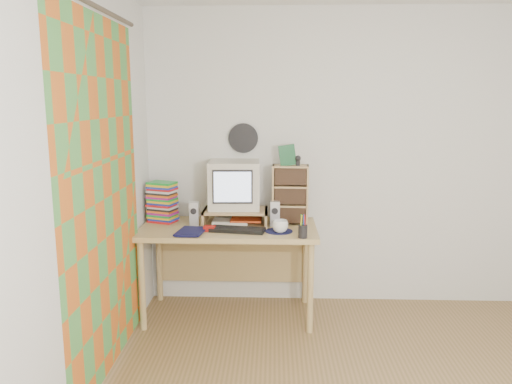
# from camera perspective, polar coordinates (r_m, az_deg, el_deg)

# --- Properties ---
(back_wall) EXTENTS (3.50, 0.00, 3.50)m
(back_wall) POSITION_cam_1_polar(r_m,az_deg,el_deg) (4.31, 11.02, 3.66)
(back_wall) COLOR silver
(back_wall) RESTS_ON floor
(left_wall) EXTENTS (0.00, 3.50, 3.50)m
(left_wall) POSITION_cam_1_polar(r_m,az_deg,el_deg) (2.75, -21.10, -0.72)
(left_wall) COLOR silver
(left_wall) RESTS_ON floor
(curtain) EXTENTS (0.00, 2.20, 2.20)m
(curtain) POSITION_cam_1_polar(r_m,az_deg,el_deg) (3.19, -16.98, -0.81)
(curtain) COLOR #C35C1B
(curtain) RESTS_ON left_wall
(wall_disc) EXTENTS (0.25, 0.02, 0.25)m
(wall_disc) POSITION_cam_1_polar(r_m,az_deg,el_deg) (4.23, -1.47, 6.17)
(wall_disc) COLOR black
(wall_disc) RESTS_ON back_wall
(desk) EXTENTS (1.40, 0.70, 0.75)m
(desk) POSITION_cam_1_polar(r_m,az_deg,el_deg) (4.10, -3.06, -5.58)
(desk) COLOR tan
(desk) RESTS_ON floor
(monitor_riser) EXTENTS (0.52, 0.30, 0.12)m
(monitor_riser) POSITION_cam_1_polar(r_m,az_deg,el_deg) (4.07, -2.35, -2.35)
(monitor_riser) COLOR tan
(monitor_riser) RESTS_ON desk
(crt_monitor) EXTENTS (0.42, 0.42, 0.39)m
(crt_monitor) POSITION_cam_1_polar(r_m,az_deg,el_deg) (4.08, -2.52, 0.81)
(crt_monitor) COLOR beige
(crt_monitor) RESTS_ON monitor_riser
(speaker_left) EXTENTS (0.08, 0.08, 0.19)m
(speaker_left) POSITION_cam_1_polar(r_m,az_deg,el_deg) (4.04, -7.06, -2.48)
(speaker_left) COLOR silver
(speaker_left) RESTS_ON desk
(speaker_right) EXTENTS (0.08, 0.08, 0.20)m
(speaker_right) POSITION_cam_1_polar(r_m,az_deg,el_deg) (4.00, 2.15, -2.48)
(speaker_right) COLOR silver
(speaker_right) RESTS_ON desk
(keyboard) EXTENTS (0.44, 0.21, 0.03)m
(keyboard) POSITION_cam_1_polar(r_m,az_deg,el_deg) (3.85, -2.15, -4.34)
(keyboard) COLOR black
(keyboard) RESTS_ON desk
(dvd_stack) EXTENTS (0.25, 0.21, 0.30)m
(dvd_stack) POSITION_cam_1_polar(r_m,az_deg,el_deg) (4.19, -10.67, -1.35)
(dvd_stack) COLOR brown
(dvd_stack) RESTS_ON desk
(cd_rack) EXTENTS (0.30, 0.17, 0.48)m
(cd_rack) POSITION_cam_1_polar(r_m,az_deg,el_deg) (4.05, 3.94, -0.31)
(cd_rack) COLOR tan
(cd_rack) RESTS_ON desk
(mug) EXTENTS (0.14, 0.14, 0.10)m
(mug) POSITION_cam_1_polar(r_m,az_deg,el_deg) (3.82, 2.77, -3.95)
(mug) COLOR white
(mug) RESTS_ON desk
(diary) EXTENTS (0.26, 0.21, 0.05)m
(diary) POSITION_cam_1_polar(r_m,az_deg,el_deg) (3.86, -8.84, -4.26)
(diary) COLOR #10103C
(diary) RESTS_ON desk
(mousepad) EXTENTS (0.24, 0.24, 0.00)m
(mousepad) POSITION_cam_1_polar(r_m,az_deg,el_deg) (3.86, 2.63, -4.49)
(mousepad) COLOR #101137
(mousepad) RESTS_ON desk
(pen_cup) EXTENTS (0.08, 0.08, 0.14)m
(pen_cup) POSITION_cam_1_polar(r_m,az_deg,el_deg) (3.68, 5.38, -4.22)
(pen_cup) COLOR black
(pen_cup) RESTS_ON desk
(papers) EXTENTS (0.29, 0.22, 0.04)m
(papers) POSITION_cam_1_polar(r_m,az_deg,el_deg) (4.12, -2.21, -3.28)
(papers) COLOR white
(papers) RESTS_ON desk
(red_box) EXTENTS (0.09, 0.06, 0.04)m
(red_box) POSITION_cam_1_polar(r_m,az_deg,el_deg) (3.87, -5.34, -4.18)
(red_box) COLOR #A91612
(red_box) RESTS_ON desk
(game_box) EXTENTS (0.13, 0.04, 0.16)m
(game_box) POSITION_cam_1_polar(r_m,az_deg,el_deg) (3.98, 3.60, 4.22)
(game_box) COLOR #164E29
(game_box) RESTS_ON cd_rack
(webcam) EXTENTS (0.05, 0.05, 0.08)m
(webcam) POSITION_cam_1_polar(r_m,az_deg,el_deg) (3.99, 4.81, 3.61)
(webcam) COLOR black
(webcam) RESTS_ON cd_rack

